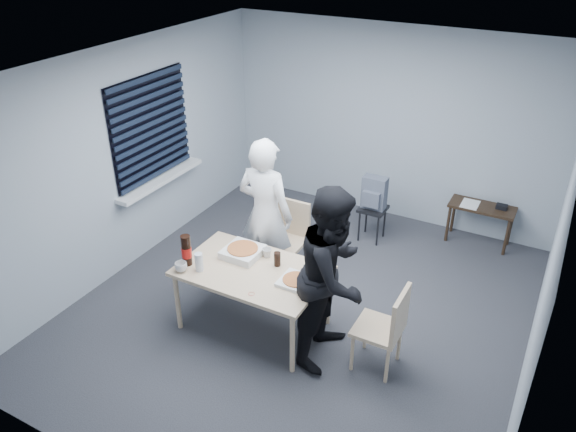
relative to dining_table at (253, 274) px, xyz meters
The scene contains 19 objects.
room 2.24m from the dining_table, 154.71° to the left, with size 5.00×5.00×5.00m.
dining_table is the anchor object (origin of this frame).
chair_far 1.09m from the dining_table, 98.46° to the left, with size 0.42×0.42×0.89m.
chair_right 1.40m from the dining_table, ahead, with size 0.42×0.42×0.89m.
person_white 0.82m from the dining_table, 110.64° to the left, with size 0.65×0.42×1.77m, color white.
person_black 0.89m from the dining_table, ahead, with size 0.86×0.47×1.77m, color black.
side_table 3.25m from the dining_table, 58.77° to the left, with size 0.80×0.36×0.53m.
stool 2.28m from the dining_table, 78.75° to the left, with size 0.33×0.33×0.46m.
backpack 2.25m from the dining_table, 78.68° to the left, with size 0.30×0.22×0.42m.
pizza_box_a 0.30m from the dining_table, 141.66° to the left, with size 0.37×0.37×0.09m.
pizza_box_b 0.49m from the dining_table, ahead, with size 0.31×0.31×0.04m.
mug_a 0.70m from the dining_table, 149.33° to the right, with size 0.12×0.12×0.10m, color silver.
mug_b 0.29m from the dining_table, 87.69° to the left, with size 0.10×0.10×0.09m, color silver.
cola_glass 0.29m from the dining_table, 44.35° to the left, with size 0.07×0.07×0.15m, color black.
soda_bottle 0.69m from the dining_table, 159.95° to the right, with size 0.10×0.10×0.33m.
plastic_cups 0.54m from the dining_table, 150.08° to the right, with size 0.08×0.08×0.19m, color silver.
rubber_band 0.41m from the dining_table, 59.61° to the right, with size 0.06×0.06×0.00m, color red.
papers 3.14m from the dining_table, 60.84° to the left, with size 0.21×0.28×0.00m, color white.
black_box 3.39m from the dining_table, 55.86° to the left, with size 0.13×0.10×0.06m, color black.
Camera 1 is at (2.17, -4.35, 3.83)m, focal length 35.00 mm.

